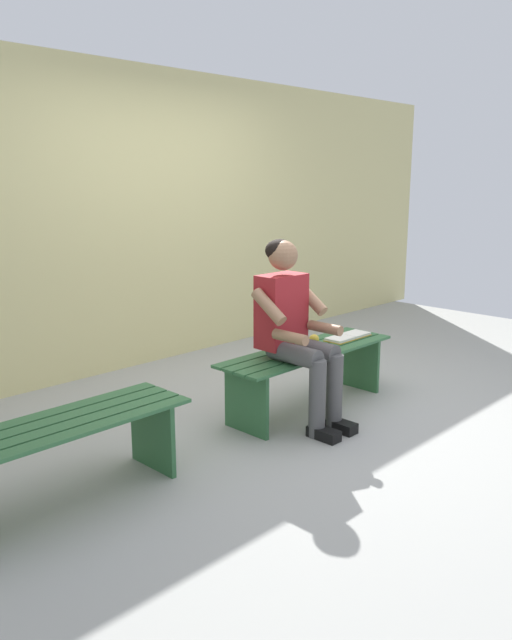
{
  "coord_description": "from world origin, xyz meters",
  "views": [
    {
      "loc": [
        3.36,
        2.78,
        1.64
      ],
      "look_at": [
        0.69,
        0.15,
        0.8
      ],
      "focal_mm": 35.11,
      "sensor_mm": 36.0,
      "label": 1
    }
  ],
  "objects_px": {
    "bench_near": "(308,364)",
    "apple": "(314,339)",
    "book_open": "(348,337)",
    "person_seated": "(295,325)",
    "bench_far": "(57,445)"
  },
  "relations": [
    {
      "from": "bench_far",
      "to": "person_seated",
      "type": "distance_m",
      "value": 1.74
    },
    {
      "from": "bench_far",
      "to": "apple",
      "type": "distance_m",
      "value": 2.12
    },
    {
      "from": "apple",
      "to": "bench_far",
      "type": "bearing_deg",
      "value": 1.7
    },
    {
      "from": "bench_near",
      "to": "bench_far",
      "type": "xyz_separation_m",
      "value": [
        1.97,
        0.0,
        -0.0
      ]
    },
    {
      "from": "bench_near",
      "to": "person_seated",
      "type": "xyz_separation_m",
      "value": [
        0.27,
        0.1,
        0.35
      ]
    },
    {
      "from": "bench_near",
      "to": "book_open",
      "type": "xyz_separation_m",
      "value": [
        -0.46,
        0.01,
        0.12
      ]
    },
    {
      "from": "person_seated",
      "to": "apple",
      "type": "height_order",
      "value": "person_seated"
    },
    {
      "from": "bench_near",
      "to": "book_open",
      "type": "relative_size",
      "value": 3.65
    },
    {
      "from": "bench_near",
      "to": "apple",
      "type": "bearing_deg",
      "value": -156.23
    },
    {
      "from": "bench_near",
      "to": "person_seated",
      "type": "distance_m",
      "value": 0.46
    },
    {
      "from": "person_seated",
      "to": "book_open",
      "type": "distance_m",
      "value": 0.77
    },
    {
      "from": "bench_far",
      "to": "person_seated",
      "type": "bearing_deg",
      "value": 176.62
    },
    {
      "from": "bench_near",
      "to": "person_seated",
      "type": "height_order",
      "value": "person_seated"
    },
    {
      "from": "bench_near",
      "to": "person_seated",
      "type": "relative_size",
      "value": 1.21
    },
    {
      "from": "bench_far",
      "to": "apple",
      "type": "height_order",
      "value": "apple"
    }
  ]
}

